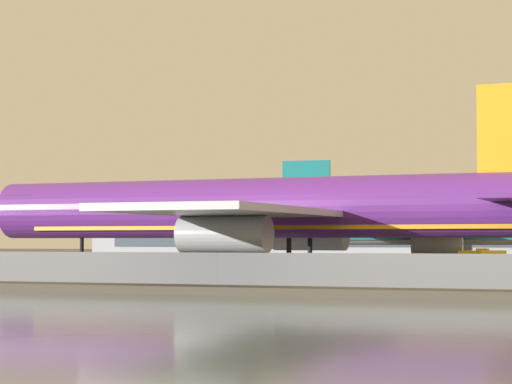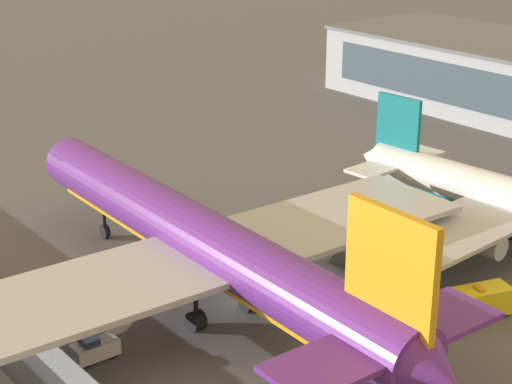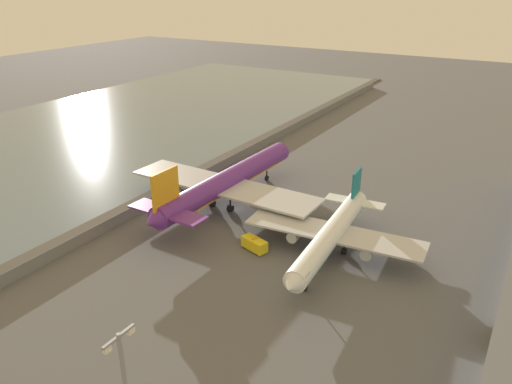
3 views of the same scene
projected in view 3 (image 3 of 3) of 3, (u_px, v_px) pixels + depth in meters
name	position (u px, v px, depth m)	size (l,w,h in m)	color
ground_plane	(235.00, 209.00, 107.98)	(500.00, 500.00, 0.00)	#565659
waterfront_lagoon	(25.00, 154.00, 141.29)	(320.00, 98.00, 0.01)	slate
shoreline_seawall	(162.00, 189.00, 117.50)	(320.00, 3.00, 0.50)	#474238
perimeter_fence	(177.00, 189.00, 115.01)	(280.00, 0.10, 2.40)	slate
cargo_jet_purple	(227.00, 182.00, 107.87)	(51.19, 43.96, 14.35)	#602889
passenger_jet_white_teal	(332.00, 234.00, 88.18)	(38.29, 32.75, 11.59)	white
baggage_tug	(186.00, 194.00, 113.48)	(1.64, 3.22, 1.80)	white
ops_van	(255.00, 244.00, 91.16)	(3.57, 5.59, 2.48)	yellow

